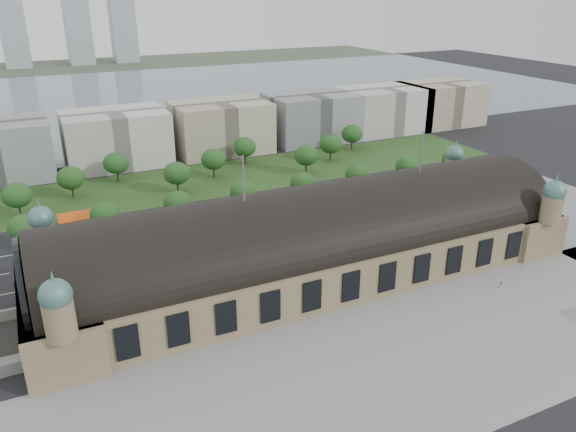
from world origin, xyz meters
name	(u,v)px	position (x,y,z in m)	size (l,w,h in m)	color
ground	(312,274)	(0.00, 0.00, 0.00)	(900.00, 900.00, 0.00)	black
station	(313,242)	(0.00, 0.00, 10.28)	(150.00, 48.40, 44.30)	#8A7756
plaza_south	(443,349)	(10.00, -44.00, 0.00)	(190.00, 48.00, 0.12)	gray
plaza_east	(566,215)	(103.00, 0.00, 0.00)	(56.00, 100.00, 0.12)	gray
road_slab	(204,237)	(-20.00, 38.00, 0.00)	(260.00, 26.00, 0.10)	black
grass_belt	(174,185)	(-15.00, 93.00, 0.00)	(300.00, 45.00, 0.10)	#27451B
petrol_station	(83,217)	(-53.91, 65.28, 2.95)	(14.00, 13.00, 5.05)	#D74A0C
lake	(120,98)	(0.00, 298.00, 0.00)	(700.00, 320.00, 0.08)	slate
far_shore	(84,65)	(0.00, 498.00, 0.00)	(700.00, 120.00, 0.14)	#44513D
far_tower_left	(12,25)	(-60.00, 508.00, 40.00)	(24.00, 24.00, 80.00)	#9EA8B2
far_tower_mid	(77,21)	(0.00, 508.00, 42.50)	(24.00, 24.00, 85.00)	#9EA8B2
far_tower_right	(123,25)	(45.00, 508.00, 37.50)	(24.00, 24.00, 75.00)	#9EA8B2
office_3	(116,138)	(-30.00, 133.00, 12.00)	(45.00, 32.00, 24.00)	silver
office_4	(221,127)	(20.00, 133.00, 12.00)	(45.00, 32.00, 24.00)	#C0B297
office_5	(311,117)	(70.00, 133.00, 12.00)	(45.00, 32.00, 24.00)	gray
office_6	(383,110)	(115.00, 133.00, 12.00)	(45.00, 32.00, 24.00)	silver
office_7	(440,104)	(155.00, 133.00, 12.00)	(45.00, 32.00, 24.00)	#C0B297
tree_row_2	(24,227)	(-72.00, 53.00, 7.43)	(9.60, 9.60, 11.52)	#2D2116
tree_row_3	(105,214)	(-48.00, 53.00, 7.43)	(9.60, 9.60, 11.52)	#2D2116
tree_row_4	(177,203)	(-24.00, 53.00, 7.43)	(9.60, 9.60, 11.52)	#2D2116
tree_row_5	(243,192)	(0.00, 53.00, 7.43)	(9.60, 9.60, 11.52)	#2D2116
tree_row_6	(303,183)	(24.00, 53.00, 7.43)	(9.60, 9.60, 11.52)	#2D2116
tree_row_7	(357,174)	(48.00, 53.00, 7.43)	(9.60, 9.60, 11.52)	#2D2116
tree_row_8	(407,166)	(72.00, 53.00, 7.43)	(9.60, 9.60, 11.52)	#2D2116
tree_row_9	(453,159)	(96.00, 53.00, 7.43)	(9.60, 9.60, 11.52)	#2D2116
tree_belt_3	(17,195)	(-73.00, 83.00, 8.05)	(10.40, 10.40, 12.48)	#2D2116
tree_belt_4	(71,178)	(-54.00, 95.00, 8.05)	(10.40, 10.40, 12.48)	#2D2116
tree_belt_5	(116,163)	(-35.00, 107.00, 8.05)	(10.40, 10.40, 12.48)	#2D2116
tree_belt_6	(177,173)	(-16.00, 83.00, 8.05)	(10.40, 10.40, 12.48)	#2D2116
tree_belt_7	(213,159)	(3.00, 95.00, 8.05)	(10.40, 10.40, 12.48)	#2D2116
tree_belt_8	(245,147)	(22.00, 107.00, 8.05)	(10.40, 10.40, 12.48)	#2D2116
tree_belt_9	(306,155)	(41.00, 83.00, 8.05)	(10.40, 10.40, 12.48)	#2D2116
tree_belt_10	(331,144)	(60.00, 95.00, 8.05)	(10.40, 10.40, 12.48)	#2D2116
tree_belt_11	(352,134)	(79.00, 107.00, 8.05)	(10.40, 10.40, 12.48)	#2D2116
traffic_car_2	(24,281)	(-73.88, 29.68, 0.78)	(2.60, 5.64, 1.57)	black
traffic_car_3	(139,234)	(-38.81, 48.38, 0.65)	(1.81, 4.45, 1.29)	maroon
traffic_car_4	(305,221)	(15.22, 34.04, 0.72)	(1.71, 4.25, 1.45)	#1B1640
traffic_car_5	(336,204)	(32.90, 43.52, 0.77)	(1.64, 4.69, 1.55)	#595A60
parked_car_0	(47,292)	(-68.71, 21.00, 0.72)	(1.53, 4.40, 1.45)	black
parked_car_1	(63,281)	(-64.37, 25.00, 0.82)	(2.73, 5.93, 1.65)	maroon
parked_car_2	(119,273)	(-49.53, 22.96, 0.76)	(2.12, 5.22, 1.52)	#1A1B4B
parked_car_3	(126,269)	(-47.28, 25.00, 0.80)	(1.90, 4.72, 1.61)	slate
parked_car_4	(94,276)	(-56.19, 24.66, 0.70)	(1.49, 4.26, 1.40)	#BABABC
parked_car_5	(168,267)	(-35.98, 21.00, 0.66)	(2.20, 4.76, 1.32)	gray
parked_car_6	(191,256)	(-28.10, 24.99, 0.75)	(2.11, 5.19, 1.51)	black
bus_west	(199,249)	(-25.00, 27.00, 1.55)	(2.60, 11.12, 3.10)	red
bus_mid	(304,228)	(11.17, 27.00, 1.68)	(2.82, 12.07, 3.36)	silver
bus_east	(322,217)	(20.84, 32.00, 1.79)	(3.01, 12.85, 3.58)	beige
pedestrian_0	(501,285)	(42.48, -28.81, 0.88)	(0.86, 0.49, 1.75)	gray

